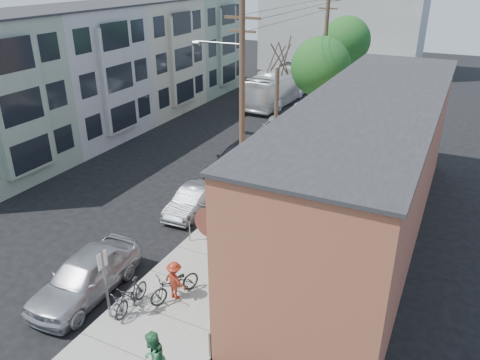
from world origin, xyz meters
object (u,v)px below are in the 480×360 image
at_px(patio_chair_b, 243,290).
at_px(car_1, 192,200).
at_px(tree_bare, 276,123).
at_px(patio_chair_a, 227,308).
at_px(parking_meter_near, 189,225).
at_px(utility_pole_near, 241,102).
at_px(bus, 280,85).
at_px(car_4, 303,113).
at_px(patron_grey, 214,280).
at_px(cyclist, 175,280).
at_px(car_2, 239,160).
at_px(parked_bike_a, 131,296).
at_px(tree_leafy_far, 346,41).
at_px(parked_bike_b, 125,299).
at_px(car_3, 278,131).
at_px(parking_meter_far, 271,154).
at_px(patron_green, 153,360).
at_px(car_0, 85,276).
at_px(sign_post, 105,278).
at_px(tree_leafy_mid, 321,67).

height_order(patio_chair_b, car_1, car_1).
relative_size(tree_bare, patio_chair_a, 7.15).
bearing_deg(parking_meter_near, utility_pole_near, 88.40).
relative_size(tree_bare, bus, 0.56).
bearing_deg(car_1, car_4, 88.04).
height_order(patron_grey, cyclist, patron_grey).
height_order(parking_meter_near, car_1, parking_meter_near).
relative_size(car_1, car_2, 0.67).
distance_m(utility_pole_near, parked_bike_a, 10.97).
distance_m(tree_leafy_far, parked_bike_b, 29.41).
distance_m(utility_pole_near, car_3, 10.57).
bearing_deg(car_1, parking_meter_far, 76.27).
xyz_separation_m(patio_chair_b, patron_grey, (-0.97, -0.46, 0.42)).
bearing_deg(parked_bike_b, patio_chair_b, 36.99).
height_order(tree_leafy_far, patron_green, tree_leafy_far).
bearing_deg(parking_meter_far, utility_pole_near, -88.25).
height_order(car_0, car_4, car_0).
relative_size(utility_pole_near, car_3, 1.75).
relative_size(tree_leafy_far, car_2, 1.31).
bearing_deg(patron_grey, parked_bike_b, -52.51).
distance_m(parking_meter_far, car_4, 10.31).
xyz_separation_m(patron_green, bus, (-8.58, 31.88, 0.43)).
relative_size(sign_post, car_4, 0.68).
relative_size(tree_leafy_mid, parked_bike_b, 4.47).
bearing_deg(parked_bike_a, car_3, 92.81).
bearing_deg(car_3, utility_pole_near, -85.55).
bearing_deg(car_0, parked_bike_a, -4.52).
bearing_deg(car_1, patron_green, -66.63).
xyz_separation_m(parked_bike_a, car_4, (-2.00, 24.70, -0.06)).
height_order(patron_grey, car_0, patron_grey).
bearing_deg(tree_bare, utility_pole_near, -96.20).
bearing_deg(car_4, bus, 134.79).
distance_m(car_0, bus, 29.58).
bearing_deg(tree_leafy_mid, bus, 128.33).
height_order(parking_meter_near, patio_chair_b, parking_meter_near).
height_order(car_3, car_4, car_3).
bearing_deg(parking_meter_far, patron_green, -79.05).
xyz_separation_m(parking_meter_far, car_3, (-1.45, 4.79, -0.19)).
distance_m(parking_meter_near, cyclist, 3.99).
relative_size(patio_chair_a, car_3, 0.15).
height_order(parking_meter_near, patio_chair_a, parking_meter_near).
distance_m(parking_meter_far, tree_bare, 2.51).
xyz_separation_m(tree_leafy_far, patron_green, (2.73, -31.28, -4.80)).
height_order(tree_leafy_mid, patio_chair_b, tree_leafy_mid).
relative_size(parking_meter_far, patio_chair_b, 1.41).
xyz_separation_m(parked_bike_b, car_1, (-1.78, 7.62, 0.09)).
bearing_deg(sign_post, car_3, 94.44).
distance_m(patron_grey, car_1, 7.29).
height_order(tree_bare, parked_bike_b, tree_bare).
xyz_separation_m(parking_meter_far, patio_chair_a, (3.87, -13.42, -0.39)).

